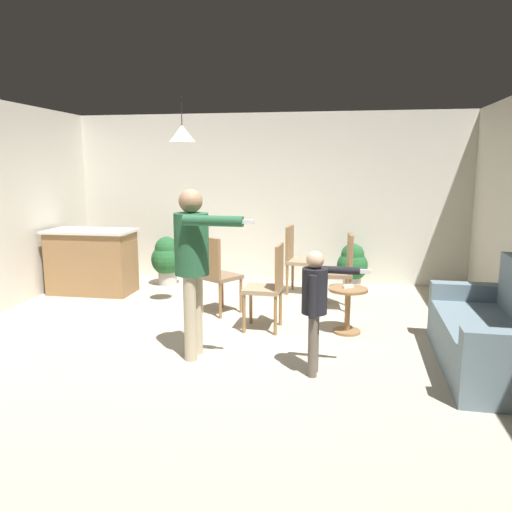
{
  "coord_description": "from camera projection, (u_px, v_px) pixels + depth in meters",
  "views": [
    {
      "loc": [
        1.13,
        -4.84,
        1.86
      ],
      "look_at": [
        0.35,
        -0.13,
        1.0
      ],
      "focal_mm": 34.91,
      "sensor_mm": 36.0,
      "label": 1
    }
  ],
  "objects": [
    {
      "name": "ceiling_light_pendant",
      "position": [
        182.0,
        134.0,
        5.96
      ],
      "size": [
        0.32,
        0.32,
        0.55
      ],
      "color": "silver"
    },
    {
      "name": "person_adult",
      "position": [
        193.0,
        255.0,
        4.76
      ],
      "size": [
        0.81,
        0.52,
        1.65
      ],
      "rotation": [
        0.0,
        0.0,
        -1.64
      ],
      "color": "tan",
      "rests_on": "ground"
    },
    {
      "name": "couch_floral",
      "position": [
        497.0,
        335.0,
        4.56
      ],
      "size": [
        0.91,
        1.83,
        1.0
      ],
      "rotation": [
        0.0,
        0.0,
        1.54
      ],
      "color": "slate",
      "rests_on": "ground"
    },
    {
      "name": "potted_plant_by_wall",
      "position": [
        352.0,
        264.0,
        7.57
      ],
      "size": [
        0.47,
        0.47,
        0.72
      ],
      "color": "#B7B2AD",
      "rests_on": "ground"
    },
    {
      "name": "potted_plant_corner",
      "position": [
        167.0,
        258.0,
        7.91
      ],
      "size": [
        0.5,
        0.5,
        0.77
      ],
      "color": "#B7B2AD",
      "rests_on": "ground"
    },
    {
      "name": "person_child",
      "position": [
        316.0,
        299.0,
        4.4
      ],
      "size": [
        0.6,
        0.33,
        1.14
      ],
      "rotation": [
        0.0,
        0.0,
        -1.65
      ],
      "color": "#60564C",
      "rests_on": "ground"
    },
    {
      "name": "wall_back",
      "position": [
        268.0,
        199.0,
        8.08
      ],
      "size": [
        6.4,
        0.1,
        2.7
      ],
      "primitive_type": "cube",
      "color": "silver",
      "rests_on": "ground"
    },
    {
      "name": "dining_chair_spare",
      "position": [
        269.0,
        283.0,
        5.67
      ],
      "size": [
        0.44,
        0.44,
        1.0
      ],
      "rotation": [
        0.0,
        0.0,
        1.53
      ],
      "color": "olive",
      "rests_on": "ground"
    },
    {
      "name": "ground",
      "position": [
        225.0,
        347.0,
        5.21
      ],
      "size": [
        7.68,
        7.68,
        0.0
      ],
      "primitive_type": "plane",
      "color": "#B2A893"
    },
    {
      "name": "side_table_by_couch",
      "position": [
        348.0,
        305.0,
        5.6
      ],
      "size": [
        0.44,
        0.44,
        0.52
      ],
      "color": "olive",
      "rests_on": "ground"
    },
    {
      "name": "kitchen_counter",
      "position": [
        92.0,
        261.0,
        7.37
      ],
      "size": [
        1.26,
        0.66,
        0.95
      ],
      "color": "olive",
      "rests_on": "ground"
    },
    {
      "name": "dining_chair_near_wall",
      "position": [
        217.0,
        272.0,
        6.28
      ],
      "size": [
        0.58,
        0.58,
        1.0
      ],
      "rotation": [
        0.0,
        0.0,
        5.68
      ],
      "color": "olive",
      "rests_on": "ground"
    },
    {
      "name": "spare_remote_on_table",
      "position": [
        348.0,
        286.0,
        5.57
      ],
      "size": [
        0.13,
        0.1,
        0.04
      ],
      "primitive_type": "cube",
      "rotation": [
        0.0,
        0.0,
        2.14
      ],
      "color": "white",
      "rests_on": "side_table_by_couch"
    },
    {
      "name": "dining_chair_by_counter",
      "position": [
        297.0,
        257.0,
        7.36
      ],
      "size": [
        0.47,
        0.47,
        1.0
      ],
      "rotation": [
        0.0,
        0.0,
        4.58
      ],
      "color": "olive",
      "rests_on": "ground"
    },
    {
      "name": "dining_chair_centre_back",
      "position": [
        341.0,
        269.0,
        6.5
      ],
      "size": [
        0.45,
        0.45,
        1.0
      ],
      "rotation": [
        0.0,
        0.0,
        1.65
      ],
      "color": "olive",
      "rests_on": "ground"
    }
  ]
}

